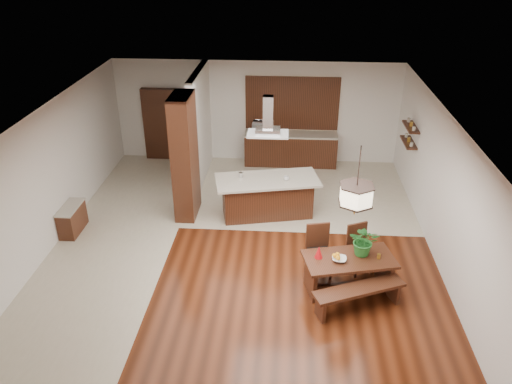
# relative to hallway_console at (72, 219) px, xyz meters

# --- Properties ---
(room_shell) EXTENTS (9.00, 9.04, 2.92)m
(room_shell) POSITION_rel_hallway_console_xyz_m (3.81, -0.20, 1.75)
(room_shell) COLOR #38160A
(room_shell) RESTS_ON ground
(tile_hallway) EXTENTS (2.50, 9.00, 0.01)m
(tile_hallway) POSITION_rel_hallway_console_xyz_m (1.06, -0.20, -0.31)
(tile_hallway) COLOR beige
(tile_hallway) RESTS_ON ground
(tile_kitchen) EXTENTS (5.50, 4.00, 0.01)m
(tile_kitchen) POSITION_rel_hallway_console_xyz_m (5.06, 2.30, -0.31)
(tile_kitchen) COLOR beige
(tile_kitchen) RESTS_ON ground
(soffit_band) EXTENTS (8.00, 9.00, 0.02)m
(soffit_band) POSITION_rel_hallway_console_xyz_m (3.81, -0.20, 2.57)
(soffit_band) COLOR #401E10
(soffit_band) RESTS_ON room_shell
(partition_pier) EXTENTS (0.45, 1.00, 2.90)m
(partition_pier) POSITION_rel_hallway_console_xyz_m (2.41, 1.00, 1.14)
(partition_pier) COLOR black
(partition_pier) RESTS_ON ground
(partition_stub) EXTENTS (0.18, 2.40, 2.90)m
(partition_stub) POSITION_rel_hallway_console_xyz_m (2.41, 3.10, 1.14)
(partition_stub) COLOR silver
(partition_stub) RESTS_ON ground
(hallway_console) EXTENTS (0.37, 0.88, 0.63)m
(hallway_console) POSITION_rel_hallway_console_xyz_m (0.00, 0.00, 0.00)
(hallway_console) COLOR black
(hallway_console) RESTS_ON ground
(hallway_doorway) EXTENTS (1.10, 0.20, 2.10)m
(hallway_doorway) POSITION_rel_hallway_console_xyz_m (1.11, 4.20, 0.74)
(hallway_doorway) COLOR black
(hallway_doorway) RESTS_ON ground
(rear_counter) EXTENTS (2.60, 0.62, 0.95)m
(rear_counter) POSITION_rel_hallway_console_xyz_m (4.81, 4.00, 0.16)
(rear_counter) COLOR black
(rear_counter) RESTS_ON ground
(kitchen_window) EXTENTS (2.60, 0.08, 1.50)m
(kitchen_window) POSITION_rel_hallway_console_xyz_m (4.81, 4.26, 1.44)
(kitchen_window) COLOR #A66D31
(kitchen_window) RESTS_ON room_shell
(shelf_lower) EXTENTS (0.26, 0.90, 0.04)m
(shelf_lower) POSITION_rel_hallway_console_xyz_m (7.68, 2.40, 1.08)
(shelf_lower) COLOR black
(shelf_lower) RESTS_ON room_shell
(shelf_upper) EXTENTS (0.26, 0.90, 0.04)m
(shelf_upper) POSITION_rel_hallway_console_xyz_m (7.68, 2.40, 1.49)
(shelf_upper) COLOR black
(shelf_upper) RESTS_ON room_shell
(dining_table) EXTENTS (1.79, 1.18, 0.69)m
(dining_table) POSITION_rel_hallway_console_xyz_m (5.92, -1.61, 0.19)
(dining_table) COLOR black
(dining_table) RESTS_ON ground
(dining_bench) EXTENTS (1.69, 1.00, 0.47)m
(dining_bench) POSITION_rel_hallway_console_xyz_m (6.06, -2.19, -0.08)
(dining_bench) COLOR black
(dining_bench) RESTS_ON ground
(dining_chair_left) EXTENTS (0.55, 0.55, 1.04)m
(dining_chair_left) POSITION_rel_hallway_console_xyz_m (5.41, -1.21, 0.21)
(dining_chair_left) COLOR black
(dining_chair_left) RESTS_ON ground
(dining_chair_right) EXTENTS (0.57, 0.57, 0.98)m
(dining_chair_right) POSITION_rel_hallway_console_xyz_m (6.21, -1.02, 0.17)
(dining_chair_right) COLOR black
(dining_chair_right) RESTS_ON ground
(pendant_lantern) EXTENTS (0.64, 0.64, 1.31)m
(pendant_lantern) POSITION_rel_hallway_console_xyz_m (5.92, -1.61, 1.93)
(pendant_lantern) COLOR #F7E4BD
(pendant_lantern) RESTS_ON room_shell
(foliage_plant) EXTENTS (0.60, 0.54, 0.59)m
(foliage_plant) POSITION_rel_hallway_console_xyz_m (6.18, -1.47, 0.67)
(foliage_plant) COLOR #226726
(foliage_plant) RESTS_ON dining_table
(fruit_bowl) EXTENTS (0.29, 0.29, 0.06)m
(fruit_bowl) POSITION_rel_hallway_console_xyz_m (5.73, -1.70, 0.40)
(fruit_bowl) COLOR beige
(fruit_bowl) RESTS_ON dining_table
(napkin_cone) EXTENTS (0.19, 0.19, 0.24)m
(napkin_cone) POSITION_rel_hallway_console_xyz_m (5.36, -1.63, 0.49)
(napkin_cone) COLOR red
(napkin_cone) RESTS_ON dining_table
(gold_ornament) EXTENTS (0.08, 0.08, 0.09)m
(gold_ornament) POSITION_rel_hallway_console_xyz_m (6.45, -1.58, 0.42)
(gold_ornament) COLOR gold
(gold_ornament) RESTS_ON dining_table
(kitchen_island) EXTENTS (2.51, 1.50, 0.97)m
(kitchen_island) POSITION_rel_hallway_console_xyz_m (4.29, 1.04, 0.18)
(kitchen_island) COLOR black
(kitchen_island) RESTS_ON ground
(range_hood) EXTENTS (0.90, 0.55, 0.87)m
(range_hood) POSITION_rel_hallway_console_xyz_m (4.29, 1.04, 2.15)
(range_hood) COLOR silver
(range_hood) RESTS_ON room_shell
(island_cup) EXTENTS (0.13, 0.13, 0.10)m
(island_cup) POSITION_rel_hallway_console_xyz_m (4.72, 0.96, 0.70)
(island_cup) COLOR silver
(island_cup) RESTS_ON kitchen_island
(microwave) EXTENTS (0.60, 0.42, 0.32)m
(microwave) POSITION_rel_hallway_console_xyz_m (4.01, 3.99, 0.80)
(microwave) COLOR #BBBCC2
(microwave) RESTS_ON rear_counter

